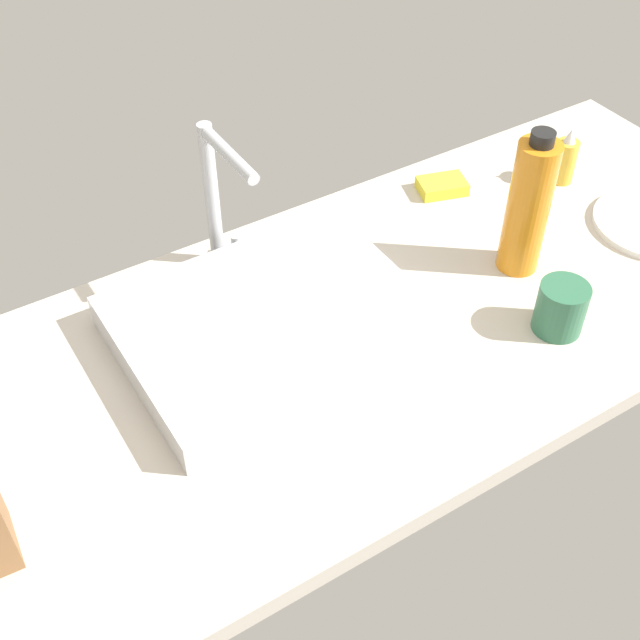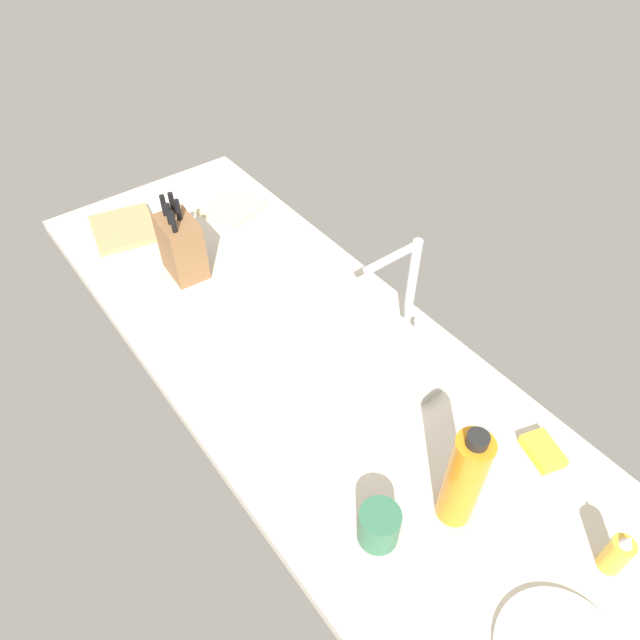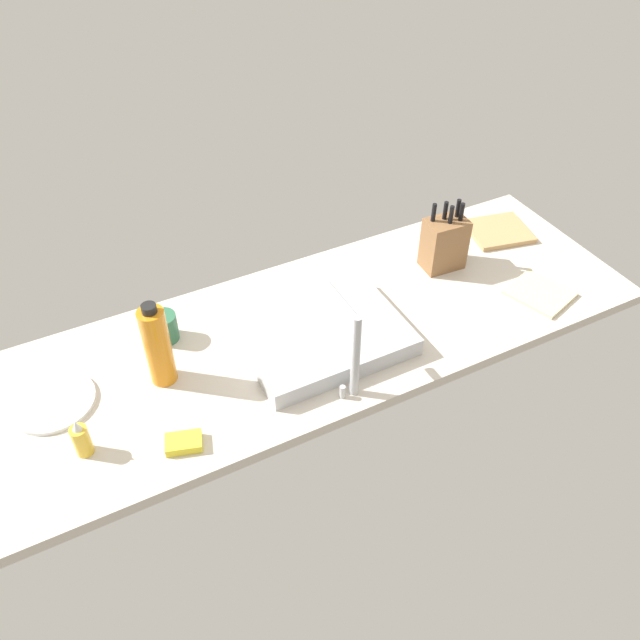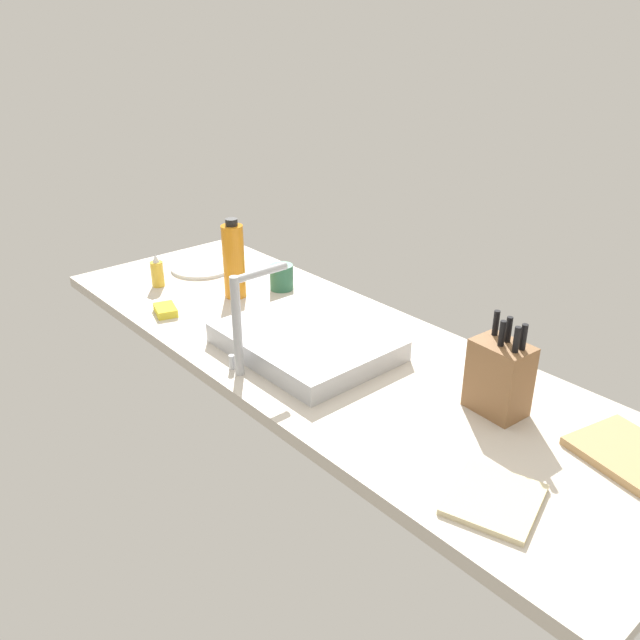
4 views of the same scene
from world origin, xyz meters
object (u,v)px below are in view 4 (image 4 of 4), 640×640
object	(u,v)px
cutting_board	(628,453)
faucet	(243,314)
soap_bottle	(157,273)
water_bottle	(234,261)
knife_block	(499,377)
dish_sponge	(166,310)
dinner_plate	(202,267)
coffee_mug	(282,277)
sink_basin	(306,342)
dish_towel	(494,499)

from	to	relation	value
cutting_board	faucet	bearing A→B (deg)	25.58
soap_bottle	water_bottle	distance (cm)	29.94
knife_block	dish_sponge	xyz separation A→B (cm)	(99.70, 31.59, -7.89)
knife_block	water_bottle	size ratio (longest dim) A/B	0.90
water_bottle	dish_sponge	xyz separation A→B (cm)	(2.66, 24.43, -11.23)
dinner_plate	coffee_mug	distance (cm)	35.93
dinner_plate	faucet	bearing A→B (deg)	156.62
water_bottle	dinner_plate	size ratio (longest dim) A/B	1.18
sink_basin	coffee_mug	distance (cm)	45.81
dish_sponge	faucet	bearing A→B (deg)	177.73
water_bottle	dinner_plate	bearing A→B (deg)	-9.82
cutting_board	dish_sponge	xyz separation A→B (cm)	(128.61, 37.73, 0.30)
faucet	dinner_plate	bearing A→B (deg)	-23.38
soap_bottle	dinner_plate	xyz separation A→B (cm)	(4.22, -20.00, -4.24)
coffee_mug	dish_sponge	world-z (taller)	coffee_mug
water_bottle	dish_towel	size ratio (longest dim) A/B	1.47
water_bottle	dish_sponge	distance (cm)	27.02
sink_basin	dish_towel	world-z (taller)	sink_basin
coffee_mug	water_bottle	bearing A→B (deg)	71.19
sink_basin	water_bottle	bearing A→B (deg)	-9.26
water_bottle	dish_sponge	world-z (taller)	water_bottle
knife_block	dish_sponge	distance (cm)	104.89
water_bottle	coffee_mug	bearing A→B (deg)	-108.81
dinner_plate	dish_towel	bearing A→B (deg)	170.31
faucet	soap_bottle	size ratio (longest dim) A/B	2.36
cutting_board	dish_towel	bearing A→B (deg)	72.86
water_bottle	coffee_mug	distance (cm)	18.09
soap_bottle	dish_towel	size ratio (longest dim) A/B	0.64
sink_basin	soap_bottle	xyz separation A→B (cm)	(69.81, 7.64, 2.02)
dish_towel	soap_bottle	bearing A→B (deg)	-1.93
knife_block	water_bottle	bearing A→B (deg)	8.12
soap_bottle	dish_sponge	world-z (taller)	soap_bottle
water_bottle	knife_block	bearing A→B (deg)	-175.78
sink_basin	dinner_plate	size ratio (longest dim) A/B	2.05
knife_block	cutting_board	world-z (taller)	knife_block
dish_sponge	dish_towel	bearing A→B (deg)	-177.72
knife_block	water_bottle	world-z (taller)	water_bottle
knife_block	dish_towel	world-z (taller)	knife_block
dinner_plate	coffee_mug	xyz separation A→B (cm)	(-34.23, -10.28, 3.69)
water_bottle	coffee_mug	size ratio (longest dim) A/B	3.07
dish_towel	water_bottle	bearing A→B (deg)	-9.66
dish_towel	coffee_mug	size ratio (longest dim) A/B	2.08
coffee_mug	sink_basin	bearing A→B (deg)	150.37
sink_basin	knife_block	xyz separation A→B (cm)	(-52.03, -14.50, 6.26)
dish_towel	faucet	bearing A→B (deg)	5.17
knife_block	coffee_mug	world-z (taller)	knife_block
cutting_board	coffee_mug	world-z (taller)	coffee_mug
cutting_board	dish_sponge	size ratio (longest dim) A/B	2.26
dinner_plate	water_bottle	bearing A→B (deg)	170.18
faucet	soap_bottle	world-z (taller)	faucet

